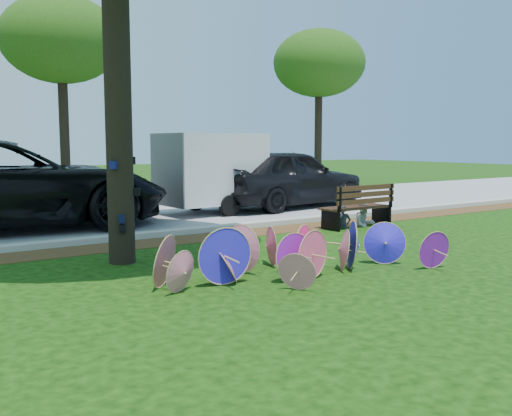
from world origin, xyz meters
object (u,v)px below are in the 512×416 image
(parasol_pile, at_px, (288,253))
(dark_pickup, at_px, (288,178))
(black_van, at_px, (2,185))
(person_right, at_px, (365,202))
(cargo_trailer, at_px, (211,169))
(park_bench, at_px, (356,206))
(person_left, at_px, (343,205))

(parasol_pile, distance_m, dark_pickup, 9.31)
(black_van, bearing_deg, person_right, -114.51)
(cargo_trailer, distance_m, park_bench, 4.59)
(dark_pickup, bearing_deg, parasol_pile, 135.09)
(dark_pickup, xyz_separation_m, park_bench, (-1.15, -4.21, -0.42))
(dark_pickup, relative_size, person_right, 4.59)
(park_bench, height_order, person_right, person_right)
(park_bench, bearing_deg, parasol_pile, -146.53)
(black_van, distance_m, dark_pickup, 8.28)
(black_van, distance_m, person_left, 7.95)
(dark_pickup, bearing_deg, person_left, 152.39)
(parasol_pile, relative_size, person_left, 4.49)
(black_van, relative_size, person_right, 6.38)
(parasol_pile, relative_size, dark_pickup, 0.89)
(parasol_pile, distance_m, person_left, 5.24)
(person_left, bearing_deg, parasol_pile, -119.59)
(person_left, bearing_deg, dark_pickup, 92.28)
(black_van, bearing_deg, person_left, -116.95)
(park_bench, bearing_deg, dark_pickup, 72.57)
(parasol_pile, height_order, dark_pickup, dark_pickup)
(dark_pickup, bearing_deg, park_bench, 156.93)
(person_left, bearing_deg, black_van, 170.74)
(parasol_pile, distance_m, cargo_trailer, 8.03)
(cargo_trailer, height_order, person_right, cargo_trailer)
(dark_pickup, relative_size, person_left, 5.04)
(park_bench, height_order, person_left, person_left)
(parasol_pile, distance_m, black_van, 7.87)
(black_van, xyz_separation_m, dark_pickup, (8.28, 0.04, -0.12))
(cargo_trailer, bearing_deg, dark_pickup, -4.14)
(parasol_pile, bearing_deg, person_left, 38.32)
(parasol_pile, xyz_separation_m, person_right, (4.81, 3.24, 0.23))
(person_right, bearing_deg, black_van, 163.25)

